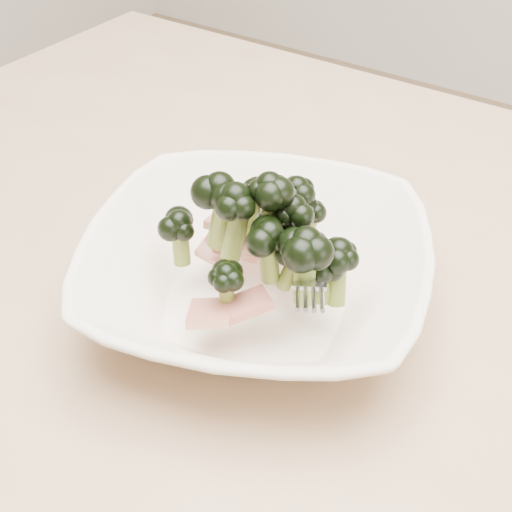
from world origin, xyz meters
TOP-DOWN VIEW (x-y plane):
  - dining_table at (0.00, 0.00)m, footprint 1.20×0.80m
  - broccoli_dish at (-0.05, -0.06)m, footprint 0.35×0.35m

SIDE VIEW (x-z plane):
  - dining_table at x=0.00m, z-range 0.28..1.03m
  - broccoli_dish at x=-0.05m, z-range 0.72..0.85m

